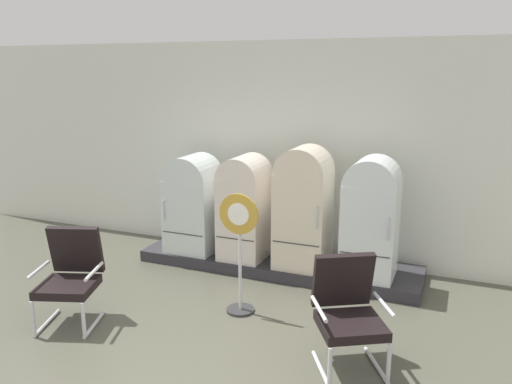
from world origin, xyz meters
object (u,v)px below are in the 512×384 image
(refrigerator_3, at_px, (371,214))
(sign_stand, at_px, (239,256))
(refrigerator_1, at_px, (245,204))
(refrigerator_2, at_px, (303,204))
(armchair_left, at_px, (71,273))
(armchair_right, at_px, (348,308))
(refrigerator_0, at_px, (193,201))

(refrigerator_3, xyz_separation_m, sign_stand, (-1.22, -1.25, -0.28))
(refrigerator_1, height_order, refrigerator_3, refrigerator_3)
(refrigerator_2, bearing_deg, sign_stand, -105.88)
(sign_stand, bearing_deg, refrigerator_1, 111.03)
(refrigerator_3, bearing_deg, refrigerator_1, 179.50)
(sign_stand, bearing_deg, armchair_left, -151.34)
(refrigerator_1, xyz_separation_m, refrigerator_2, (0.84, -0.03, 0.09))
(refrigerator_1, relative_size, armchair_right, 1.37)
(refrigerator_1, bearing_deg, refrigerator_3, -0.50)
(refrigerator_3, xyz_separation_m, armchair_left, (-2.82, -2.13, -0.40))
(refrigerator_0, relative_size, refrigerator_3, 0.91)
(refrigerator_1, relative_size, armchair_left, 1.37)
(refrigerator_0, distance_m, refrigerator_2, 1.64)
(refrigerator_3, distance_m, armchair_right, 1.87)
(armchair_left, height_order, sign_stand, sign_stand)
(refrigerator_1, xyz_separation_m, armchair_right, (1.83, -1.84, -0.35))
(refrigerator_0, bearing_deg, refrigerator_2, -0.83)
(refrigerator_2, height_order, armchair_right, refrigerator_2)
(refrigerator_1, relative_size, refrigerator_3, 0.94)
(refrigerator_3, relative_size, armchair_left, 1.46)
(refrigerator_0, relative_size, sign_stand, 0.99)
(sign_stand, bearing_deg, refrigerator_2, 74.12)
(armchair_left, distance_m, armchair_right, 2.96)
(refrigerator_3, bearing_deg, refrigerator_2, -178.97)
(refrigerator_2, relative_size, sign_stand, 1.15)
(refrigerator_0, xyz_separation_m, refrigerator_3, (2.50, -0.01, 0.08))
(armchair_right, bearing_deg, armchair_left, -174.16)
(armchair_right, xyz_separation_m, sign_stand, (-1.34, 0.57, 0.12))
(refrigerator_1, bearing_deg, armchair_right, -45.15)
(refrigerator_1, distance_m, refrigerator_3, 1.71)
(refrigerator_0, distance_m, refrigerator_3, 2.50)
(refrigerator_0, bearing_deg, armchair_left, -98.54)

